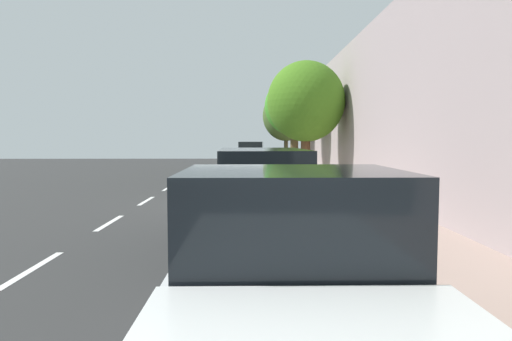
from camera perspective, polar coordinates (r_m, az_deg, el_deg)
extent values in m
plane|color=#2F2F2F|center=(15.73, -3.36, -4.03)|extent=(69.41, 69.41, 0.00)
cube|color=tan|center=(15.97, 9.87, -3.67)|extent=(3.09, 43.38, 0.16)
cube|color=gray|center=(15.75, 4.03, -3.73)|extent=(0.16, 43.38, 0.16)
cube|color=white|center=(8.69, -26.25, -11.02)|extent=(0.14, 2.20, 0.01)
cube|color=white|center=(12.52, -17.92, -6.27)|extent=(0.14, 2.20, 0.01)
cube|color=white|center=(16.53, -13.63, -3.73)|extent=(0.14, 2.20, 0.01)
cube|color=white|center=(20.61, -11.03, -2.17)|extent=(0.14, 2.20, 0.01)
cube|color=white|center=(24.74, -9.30, -1.13)|extent=(0.14, 2.20, 0.01)
cube|color=white|center=(28.88, -8.07, -0.39)|extent=(0.14, 2.20, 0.01)
cube|color=white|center=(33.04, -7.15, 0.17)|extent=(0.14, 2.20, 0.01)
cube|color=white|center=(37.21, -6.43, 0.60)|extent=(0.14, 2.20, 0.01)
cube|color=white|center=(15.71, -1.33, -4.01)|extent=(0.12, 43.38, 0.01)
cube|color=#A09091|center=(16.30, 16.28, 7.58)|extent=(0.50, 43.38, 6.51)
cube|color=black|center=(3.66, 4.55, -6.14)|extent=(1.73, 1.51, 0.80)
cylinder|color=black|center=(4.83, 14.84, -17.94)|extent=(0.22, 0.80, 0.80)
cylinder|color=black|center=(4.70, -8.08, -18.51)|extent=(0.22, 0.80, 0.80)
cube|color=black|center=(9.20, 0.78, -4.84)|extent=(2.03, 4.75, 0.90)
cube|color=black|center=(9.11, 0.79, 0.32)|extent=(1.76, 3.15, 0.76)
cylinder|color=black|center=(10.78, 5.02, -5.71)|extent=(0.24, 0.77, 0.76)
cylinder|color=black|center=(10.70, -4.36, -5.78)|extent=(0.24, 0.77, 0.76)
cylinder|color=black|center=(7.95, 7.76, -9.22)|extent=(0.24, 0.77, 0.76)
cylinder|color=black|center=(7.84, -5.09, -9.39)|extent=(0.24, 0.77, 0.76)
cube|color=slate|center=(16.81, 0.18, -1.44)|extent=(1.77, 4.41, 0.64)
cube|color=black|center=(16.76, 0.18, 0.67)|extent=(1.56, 2.10, 0.60)
cylinder|color=black|center=(18.23, 2.64, -1.87)|extent=(0.22, 0.66, 0.66)
cylinder|color=black|center=(18.20, -2.45, -1.88)|extent=(0.22, 0.66, 0.66)
cylinder|color=black|center=(15.52, 3.27, -2.90)|extent=(0.22, 0.66, 0.66)
cylinder|color=black|center=(15.49, -2.72, -2.92)|extent=(0.22, 0.66, 0.66)
cube|color=#B7BABF|center=(23.69, -0.40, 0.14)|extent=(1.81, 4.42, 0.64)
cube|color=black|center=(23.66, -0.40, 1.64)|extent=(1.57, 2.12, 0.60)
cylinder|color=black|center=(25.10, 1.40, -0.26)|extent=(0.23, 0.66, 0.66)
cylinder|color=black|center=(25.07, -2.30, -0.26)|extent=(0.23, 0.66, 0.66)
cylinder|color=black|center=(22.38, 1.73, -0.78)|extent=(0.23, 0.66, 0.66)
cylinder|color=black|center=(22.35, -2.42, -0.79)|extent=(0.23, 0.66, 0.66)
cube|color=tan|center=(33.10, -0.58, 1.55)|extent=(2.14, 4.79, 0.90)
cube|color=black|center=(33.08, -0.59, 2.99)|extent=(1.83, 3.18, 0.76)
cylinder|color=black|center=(34.55, 0.98, 0.99)|extent=(0.26, 0.77, 0.76)
cylinder|color=black|center=(34.63, -1.91, 1.00)|extent=(0.26, 0.77, 0.76)
cylinder|color=black|center=(31.64, 0.87, 0.71)|extent=(0.26, 0.77, 0.76)
cylinder|color=black|center=(31.73, -2.29, 0.72)|extent=(0.26, 0.77, 0.76)
torus|color=black|center=(15.91, 0.63, -2.61)|extent=(0.66, 0.38, 0.72)
torus|color=black|center=(15.48, 4.07, -2.81)|extent=(0.66, 0.38, 0.72)
cylinder|color=black|center=(15.73, 1.90, -2.36)|extent=(0.59, 0.34, 0.53)
cylinder|color=black|center=(15.58, 3.11, -2.46)|extent=(0.14, 0.10, 0.49)
cylinder|color=black|center=(15.68, 2.07, -1.49)|extent=(0.66, 0.38, 0.05)
cylinder|color=black|center=(15.55, 3.50, -3.08)|extent=(0.33, 0.20, 0.19)
cylinder|color=black|center=(15.50, 3.68, -2.19)|extent=(0.25, 0.16, 0.35)
cylinder|color=black|center=(15.88, 0.75, -2.01)|extent=(0.12, 0.09, 0.35)
cube|color=black|center=(15.53, 3.28, -1.43)|extent=(0.26, 0.20, 0.05)
cylinder|color=black|center=(15.84, 0.88, -1.18)|extent=(0.24, 0.42, 0.03)
cylinder|color=#C6B284|center=(15.34, 3.27, -2.69)|extent=(0.15, 0.15, 0.82)
cylinder|color=#C6B284|center=(15.15, 3.06, -2.77)|extent=(0.15, 0.15, 0.82)
cube|color=white|center=(15.18, 3.18, -0.11)|extent=(0.35, 0.44, 0.58)
cylinder|color=white|center=(15.43, 3.45, -0.16)|extent=(0.10, 0.10, 0.55)
cylinder|color=white|center=(14.94, 2.90, -0.30)|extent=(0.10, 0.10, 0.55)
sphere|color=tan|center=(15.16, 3.18, 1.41)|extent=(0.23, 0.23, 0.23)
sphere|color=navy|center=(15.16, 3.18, 1.56)|extent=(0.26, 0.26, 0.26)
cube|color=black|center=(15.13, 3.90, -0.06)|extent=(0.27, 0.34, 0.44)
cylinder|color=brown|center=(21.62, 6.24, 2.28)|extent=(0.45, 0.45, 2.80)
ellipsoid|color=#45791D|center=(21.68, 6.29, 8.63)|extent=(3.64, 3.64, 3.79)
cylinder|color=brown|center=(27.03, 4.83, 2.83)|extent=(0.47, 0.47, 2.98)
ellipsoid|color=#409126|center=(27.09, 4.86, 8.04)|extent=(3.53, 3.53, 3.47)
cylinder|color=#4D472D|center=(33.21, 3.79, 2.88)|extent=(0.30, 0.30, 2.79)
ellipsoid|color=#435F29|center=(33.24, 3.80, 6.90)|extent=(3.40, 3.40, 3.68)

